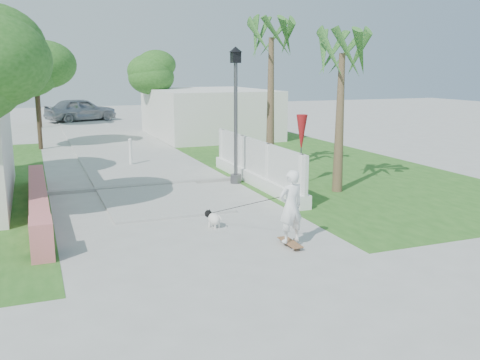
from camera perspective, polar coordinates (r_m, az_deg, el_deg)
name	(u,v)px	position (r m, az deg, el deg)	size (l,w,h in m)	color
ground	(202,242)	(11.92, -4.09, -6.61)	(90.00, 90.00, 0.00)	#B7B7B2
path_strip	(96,136)	(31.21, -15.10, 4.57)	(3.20, 36.00, 0.06)	#B7B7B2
curb	(147,185)	(17.53, -9.93, -0.56)	(6.50, 0.25, 0.10)	#999993
grass_right	(309,163)	(21.78, 7.32, 1.81)	(8.00, 20.00, 0.01)	#2B611E
pink_wall	(39,204)	(14.77, -20.67, -2.45)	(0.45, 8.20, 0.80)	#DF7272
lattice_fence	(255,169)	(17.48, 1.66, 1.22)	(0.35, 7.00, 1.50)	white
building_right	(208,113)	(30.38, -3.40, 7.18)	(6.00, 8.00, 2.60)	silver
street_lamp	(236,110)	(17.50, -0.46, 7.46)	(0.44, 0.44, 4.44)	#59595E
bollard	(130,151)	(21.34, -11.61, 3.04)	(0.14, 0.14, 1.09)	white
patio_umbrella	(302,134)	(17.45, 6.59, 4.93)	(0.36, 0.36, 2.30)	#59595E
tree_path_left	(35,67)	(26.79, -21.01, 11.21)	(3.40, 3.40, 5.23)	#4C3826
tree_path_right	(151,73)	(31.48, -9.51, 11.21)	(3.00, 3.00, 4.79)	#4C3826
tree_path_far	(36,67)	(36.80, -20.89, 11.18)	(3.20, 3.20, 5.17)	#4C3826
palm_far	(271,47)	(19.04, 3.36, 14.00)	(1.80, 1.80, 5.30)	brown
palm_near	(342,62)	(16.50, 10.82, 12.30)	(1.80, 1.80, 4.70)	brown
skateboarder	(252,206)	(12.00, 1.29, -2.78)	(1.39, 2.55, 1.67)	#975F3C
dog	(213,218)	(12.92, -2.88, -4.08)	(0.42, 0.58, 0.42)	white
parked_car	(81,110)	(40.23, -16.62, 7.20)	(1.99, 4.95, 1.69)	#AFB3B7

